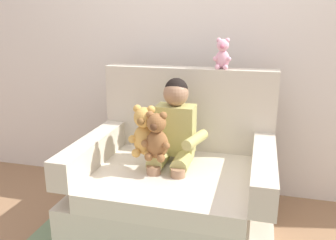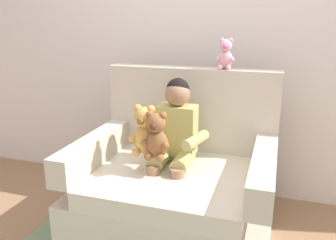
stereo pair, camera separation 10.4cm
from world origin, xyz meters
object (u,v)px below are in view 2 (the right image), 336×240
plush_brown (156,137)px  plush_honey (145,132)px  seated_child (174,134)px  plush_pink_on_backrest (226,55)px  armchair (177,186)px

plush_brown → plush_honey: size_ratio=0.93×
seated_child → plush_pink_on_backrest: 0.66m
seated_child → plush_honey: seated_child is taller
plush_honey → plush_brown: bearing=-4.1°
armchair → plush_brown: size_ratio=4.10×
plush_brown → plush_pink_on_backrest: bearing=61.0°
armchair → plush_honey: (-0.18, -0.12, 0.41)m
armchair → seated_child: bearing=130.9°
plush_pink_on_backrest → plush_brown: bearing=-115.4°
plush_brown → armchair: bearing=63.8°
seated_child → plush_honey: size_ratio=2.48×
armchair → seated_child: size_ratio=1.54×
seated_child → plush_brown: bearing=-113.2°
plush_brown → plush_honey: 0.10m
seated_child → plush_pink_on_backrest: size_ratio=3.80×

